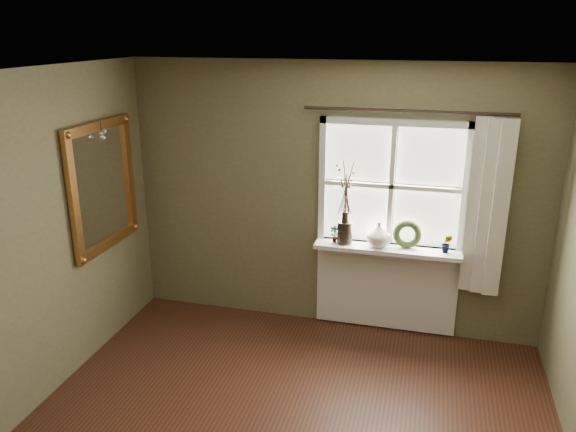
% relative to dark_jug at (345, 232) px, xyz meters
% --- Properties ---
extents(ceiling, '(4.50, 4.50, 0.00)m').
position_rel_dark_jug_xyz_m(ceiling, '(-0.15, -2.12, 1.57)').
color(ceiling, silver).
rests_on(ceiling, ground).
extents(wall_back, '(4.00, 0.10, 2.60)m').
position_rel_dark_jug_xyz_m(wall_back, '(-0.15, 0.18, 0.27)').
color(wall_back, brown).
rests_on(wall_back, ground).
extents(window_frame, '(1.36, 0.06, 1.24)m').
position_rel_dark_jug_xyz_m(window_frame, '(0.40, 0.11, 0.45)').
color(window_frame, silver).
rests_on(window_frame, wall_back).
extents(window_sill, '(1.36, 0.26, 0.04)m').
position_rel_dark_jug_xyz_m(window_sill, '(0.40, 0.00, -0.13)').
color(window_sill, silver).
rests_on(window_sill, wall_back).
extents(window_apron, '(1.36, 0.04, 0.88)m').
position_rel_dark_jug_xyz_m(window_apron, '(0.40, 0.11, -0.57)').
color(window_apron, silver).
rests_on(window_apron, ground).
extents(dark_jug, '(0.16, 0.16, 0.21)m').
position_rel_dark_jug_xyz_m(dark_jug, '(0.00, 0.00, 0.00)').
color(dark_jug, black).
rests_on(dark_jug, window_sill).
extents(cream_vase, '(0.28, 0.28, 0.24)m').
position_rel_dark_jug_xyz_m(cream_vase, '(0.32, 0.00, 0.01)').
color(cream_vase, beige).
rests_on(cream_vase, window_sill).
extents(wreath, '(0.26, 0.12, 0.27)m').
position_rel_dark_jug_xyz_m(wreath, '(0.58, 0.04, -0.01)').
color(wreath, '#32431D').
rests_on(wreath, window_sill).
extents(potted_plant_left, '(0.09, 0.06, 0.16)m').
position_rel_dark_jug_xyz_m(potted_plant_left, '(-0.10, 0.00, -0.02)').
color(potted_plant_left, '#32431D').
rests_on(potted_plant_left, window_sill).
extents(potted_plant_right, '(0.11, 0.10, 0.17)m').
position_rel_dark_jug_xyz_m(potted_plant_right, '(0.94, 0.00, -0.02)').
color(potted_plant_right, '#32431D').
rests_on(potted_plant_right, window_sill).
extents(curtain, '(0.36, 0.12, 1.59)m').
position_rel_dark_jug_xyz_m(curtain, '(1.24, 0.01, 0.34)').
color(curtain, beige).
rests_on(curtain, wall_back).
extents(curtain_rod, '(1.84, 0.03, 0.03)m').
position_rel_dark_jug_xyz_m(curtain_rod, '(0.50, 0.05, 1.15)').
color(curtain_rod, black).
rests_on(curtain_rod, wall_back).
extents(gilt_mirror, '(0.10, 0.98, 1.17)m').
position_rel_dark_jug_xyz_m(gilt_mirror, '(-2.11, -0.66, 0.49)').
color(gilt_mirror, white).
rests_on(gilt_mirror, wall_left).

